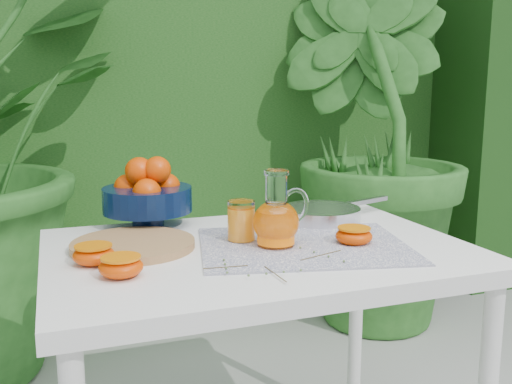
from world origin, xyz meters
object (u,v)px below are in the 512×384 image
object	(u,v)px
white_table	(259,278)
cutting_board	(133,245)
saute_pan	(322,213)
fruit_bowl	(147,194)
juice_pitcher	(277,220)

from	to	relation	value
white_table	cutting_board	size ratio (longest dim) A/B	3.41
white_table	saute_pan	distance (m)	0.33
fruit_bowl	saute_pan	distance (m)	0.50
cutting_board	fruit_bowl	world-z (taller)	fruit_bowl
cutting_board	white_table	bearing A→B (deg)	-15.80
white_table	juice_pitcher	xyz separation A→B (m)	(0.04, -0.02, 0.15)
cutting_board	fruit_bowl	bearing A→B (deg)	72.08
juice_pitcher	saute_pan	xyz separation A→B (m)	(0.22, 0.20, -0.04)
white_table	juice_pitcher	bearing A→B (deg)	-29.27
cutting_board	juice_pitcher	size ratio (longest dim) A/B	1.60
juice_pitcher	saute_pan	world-z (taller)	juice_pitcher
cutting_board	saute_pan	size ratio (longest dim) A/B	0.71
juice_pitcher	saute_pan	distance (m)	0.30
white_table	saute_pan	xyz separation A→B (m)	(0.26, 0.18, 0.10)
white_table	fruit_bowl	size ratio (longest dim) A/B	3.54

